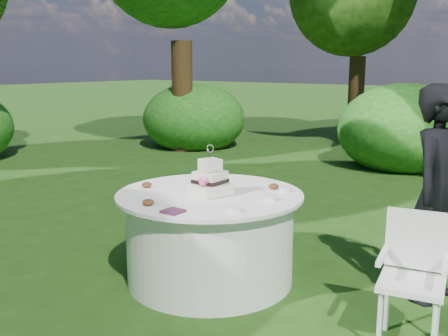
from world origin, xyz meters
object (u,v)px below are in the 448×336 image
(napkins, at_px, (173,211))
(chair, at_px, (414,268))
(table, at_px, (210,237))
(cake, at_px, (210,181))
(guest, at_px, (438,194))

(napkins, distance_m, chair, 1.69)
(table, distance_m, cake, 0.50)
(guest, xyz_separation_m, cake, (-1.58, -0.83, 0.04))
(table, height_order, chair, chair)
(guest, height_order, chair, guest)
(napkins, height_order, table, napkins)
(table, height_order, cake, cake)
(napkins, xyz_separation_m, chair, (1.55, 0.61, -0.26))
(napkins, bearing_deg, chair, 21.59)
(chair, bearing_deg, guest, 95.76)
(guest, distance_m, chair, 0.86)
(chair, bearing_deg, napkins, -158.41)
(cake, bearing_deg, table, 132.57)
(cake, height_order, chair, cake)
(chair, bearing_deg, cake, -178.72)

